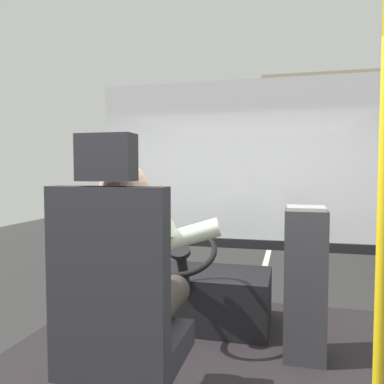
% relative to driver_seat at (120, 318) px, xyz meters
% --- Properties ---
extents(ground, '(18.00, 44.00, 0.06)m').
position_rel_driver_seat_xyz_m(ground, '(0.22, 9.15, -1.36)').
color(ground, '#2F2F2F').
extents(driver_seat, '(0.48, 0.48, 1.30)m').
position_rel_driver_seat_xyz_m(driver_seat, '(0.00, 0.00, 0.00)').
color(driver_seat, black).
rests_on(driver_seat, bus_floor).
extents(bus_driver, '(0.75, 0.61, 0.75)m').
position_rel_driver_seat_xyz_m(bus_driver, '(-0.00, 0.13, 0.16)').
color(bus_driver, '#332D28').
rests_on(bus_driver, driver_seat).
extents(steering_console, '(1.10, 0.94, 0.76)m').
position_rel_driver_seat_xyz_m(steering_console, '(-0.00, 1.34, -0.33)').
color(steering_console, black).
rests_on(steering_console, bus_floor).
extents(handrail_pole, '(0.04, 0.04, 2.28)m').
position_rel_driver_seat_xyz_m(handrail_pole, '(1.06, 0.33, 0.59)').
color(handrail_pole, gold).
rests_on(handrail_pole, bus_floor).
extents(fare_box, '(0.25, 0.27, 0.94)m').
position_rel_driver_seat_xyz_m(fare_box, '(0.78, 0.99, -0.08)').
color(fare_box, '#333338').
rests_on(fare_box, bus_floor).
extents(windshield_panel, '(2.50, 0.08, 1.48)m').
position_rel_driver_seat_xyz_m(windshield_panel, '(0.22, 1.97, 0.49)').
color(windshield_panel, silver).
extents(street_tree, '(2.50, 2.50, 5.02)m').
position_rel_driver_seat_xyz_m(street_tree, '(-3.32, 12.28, 2.41)').
color(street_tree, '#4C3828').
rests_on(street_tree, ground).
extents(parked_car_silver, '(1.79, 3.85, 1.28)m').
position_rel_driver_seat_xyz_m(parked_car_silver, '(4.18, 17.02, -0.68)').
color(parked_car_silver, silver).
rests_on(parked_car_silver, ground).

